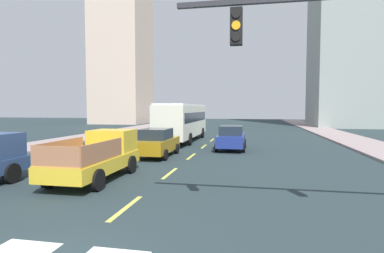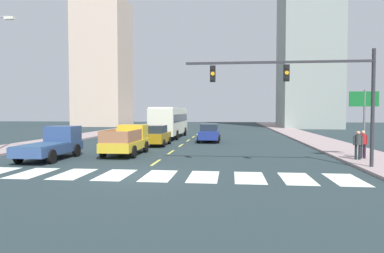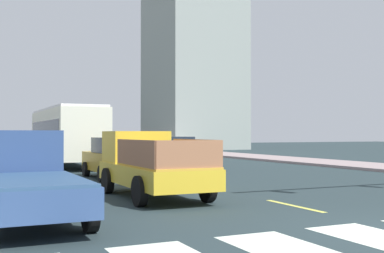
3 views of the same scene
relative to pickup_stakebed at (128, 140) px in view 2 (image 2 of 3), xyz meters
name	(u,v)px [view 2 (image 2 of 3)]	position (x,y,z in m)	size (l,w,h in m)	color
ground_plane	(137,175)	(2.72, -7.56, -0.94)	(160.00, 160.00, 0.00)	#253337
sidewalk_right	(321,142)	(15.30, 10.44, -0.86)	(3.91, 110.00, 0.15)	gray
sidewalk_left	(63,139)	(-9.85, 10.44, -0.86)	(3.91, 110.00, 0.15)	gray
crosswalk_stripe_2	(32,173)	(-2.34, -7.56, -0.93)	(1.31, 2.86, 0.01)	silver
crosswalk_stripe_3	(73,174)	(-0.31, -7.56, -0.93)	(1.31, 2.86, 0.01)	silver
crosswalk_stripe_4	(115,175)	(1.71, -7.56, -0.93)	(1.31, 2.86, 0.01)	silver
crosswalk_stripe_5	(159,176)	(3.73, -7.56, -0.93)	(1.31, 2.86, 0.01)	silver
crosswalk_stripe_6	(204,177)	(5.76, -7.56, -0.93)	(1.31, 2.86, 0.01)	silver
crosswalk_stripe_7	(250,178)	(7.78, -7.56, -0.93)	(1.31, 2.86, 0.01)	silver
crosswalk_stripe_8	(297,179)	(9.80, -7.56, -0.93)	(1.31, 2.86, 0.01)	silver
crosswalk_stripe_9	(346,180)	(11.83, -7.56, -0.93)	(1.31, 2.86, 0.01)	silver
lane_dash_0	(156,162)	(2.72, -3.56, -0.93)	(0.16, 2.40, 0.01)	#D4CF51
lane_dash_1	(171,152)	(2.72, 1.44, -0.93)	(0.16, 2.40, 0.01)	#D4CF51
lane_dash_2	(181,145)	(2.72, 6.44, -0.93)	(0.16, 2.40, 0.01)	#D4CF51
lane_dash_3	(188,140)	(2.72, 11.44, -0.93)	(0.16, 2.40, 0.01)	#D4CF51
lane_dash_4	(193,137)	(2.72, 16.44, -0.93)	(0.16, 2.40, 0.01)	#D4CF51
lane_dash_5	(198,134)	(2.72, 21.44, -0.93)	(0.16, 2.40, 0.01)	#D4CF51
lane_dash_6	(201,132)	(2.72, 26.44, -0.93)	(0.16, 2.40, 0.01)	#D4CF51
lane_dash_7	(204,130)	(2.72, 31.44, -0.93)	(0.16, 2.40, 0.01)	#D4CF51
pickup_stakebed	(128,140)	(0.00, 0.00, 0.00)	(2.18, 5.20, 1.96)	gold
pickup_dark	(54,144)	(-3.88, -2.67, -0.02)	(2.18, 5.20, 1.96)	navy
city_bus	(170,120)	(0.27, 14.91, 1.02)	(2.72, 10.80, 3.32)	silver
sedan_mid	(209,133)	(4.92, 10.03, -0.08)	(2.02, 4.40, 1.72)	navy
sedan_near_left	(156,135)	(0.65, 6.02, -0.08)	(2.02, 4.40, 1.72)	#9D7414
traffic_signal_gantry	(310,85)	(10.90, -4.76, 3.28)	(9.42, 0.27, 6.00)	#2D2D33
direction_sign_green	(364,109)	(14.89, -1.02, 2.10)	(1.70, 0.12, 4.20)	slate
pedestrian_waiting	(363,142)	(14.65, -1.62, 0.18)	(0.53, 0.34, 1.64)	#2B1929
pedestrian_walking	(358,143)	(14.19, -2.15, 0.18)	(0.53, 0.34, 1.64)	black
block_mid_left	(103,63)	(-18.55, 44.64, 11.64)	(9.44, 10.14, 25.16)	beige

